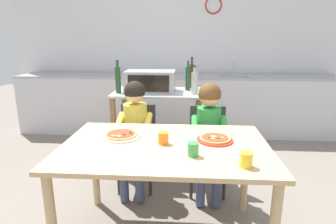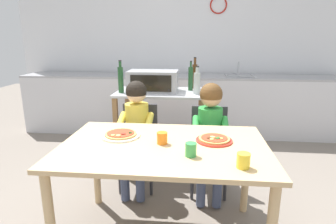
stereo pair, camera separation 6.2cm
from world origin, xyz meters
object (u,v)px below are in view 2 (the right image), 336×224
object	(u,v)px
bottle_brown_beer	(191,78)
bottle_squat_spirits	(195,75)
dining_chair_left	(139,140)
drinking_cup_yellow	(243,160)
child_in_yellow_shirt	(136,124)
child_in_green_shirt	(210,126)
pizza_plate_white	(121,135)
dining_chair_right	(209,143)
kitchen_island_cart	(161,116)
pizza_plate_red_rimmed	(214,139)
dining_table	(164,157)
drinking_cup_orange	(162,138)
toaster_oven	(153,81)
bottle_clear_vinegar	(121,79)
bottle_dark_olive_oil	(197,83)
drinking_cup_green	(191,150)

from	to	relation	value
bottle_brown_beer	bottle_squat_spirits	bearing A→B (deg)	71.33
dining_chair_left	drinking_cup_yellow	size ratio (longest dim) A/B	9.39
bottle_brown_beer	child_in_yellow_shirt	bearing A→B (deg)	-123.88
child_in_green_shirt	pizza_plate_white	distance (m)	0.85
dining_chair_right	drinking_cup_yellow	size ratio (longest dim) A/B	9.39
kitchen_island_cart	bottle_squat_spirits	distance (m)	0.62
pizza_plate_red_rimmed	bottle_brown_beer	bearing A→B (deg)	98.73
dining_table	child_in_yellow_shirt	distance (m)	0.74
kitchen_island_cart	dining_table	world-z (taller)	kitchen_island_cart
drinking_cup_orange	child_in_green_shirt	bearing A→B (deg)	59.84
kitchen_island_cart	dining_chair_right	bearing A→B (deg)	-45.32
toaster_oven	bottle_brown_beer	distance (m)	0.43
bottle_clear_vinegar	bottle_dark_olive_oil	size ratio (longest dim) A/B	1.18
dining_table	drinking_cup_yellow	xyz separation A→B (m)	(0.48, -0.31, 0.14)
child_in_green_shirt	drinking_cup_yellow	bearing A→B (deg)	-81.76
drinking_cup_yellow	drinking_cup_green	xyz separation A→B (m)	(-0.30, 0.13, 0.00)
drinking_cup_green	drinking_cup_orange	world-z (taller)	drinking_cup_green
kitchen_island_cart	bottle_squat_spirits	xyz separation A→B (m)	(0.37, 0.23, 0.44)
dining_table	drinking_cup_green	size ratio (longest dim) A/B	16.41
pizza_plate_white	dining_table	bearing A→B (deg)	-20.77
child_in_green_shirt	drinking_cup_orange	size ratio (longest dim) A/B	12.86
dining_chair_right	child_in_green_shirt	world-z (taller)	child_in_green_shirt
bottle_dark_olive_oil	drinking_cup_yellow	xyz separation A→B (m)	(0.26, -1.46, -0.21)
toaster_oven	bottle_clear_vinegar	distance (m)	0.35
bottle_squat_spirits	drinking_cup_yellow	bearing A→B (deg)	-80.99
dining_chair_right	drinking_cup_orange	bearing A→B (deg)	-116.08
pizza_plate_red_rimmed	kitchen_island_cart	bearing A→B (deg)	113.98
child_in_green_shirt	drinking_cup_orange	bearing A→B (deg)	-120.16
drinking_cup_yellow	pizza_plate_red_rimmed	bearing A→B (deg)	108.63
bottle_clear_vinegar	drinking_cup_green	xyz separation A→B (m)	(0.79, -1.34, -0.23)
dining_table	pizza_plate_red_rimmed	size ratio (longest dim) A/B	5.53
kitchen_island_cart	toaster_oven	distance (m)	0.41
pizza_plate_red_rimmed	drinking_cup_yellow	world-z (taller)	drinking_cup_yellow
drinking_cup_yellow	bottle_dark_olive_oil	bearing A→B (deg)	100.12
bottle_clear_vinegar	dining_chair_left	size ratio (longest dim) A/B	0.43
bottle_brown_beer	dining_chair_left	size ratio (longest dim) A/B	0.41
child_in_green_shirt	drinking_cup_orange	world-z (taller)	child_in_green_shirt
toaster_oven	dining_chair_right	size ratio (longest dim) A/B	0.67
dining_chair_left	pizza_plate_red_rimmed	world-z (taller)	dining_chair_left
bottle_brown_beer	child_in_green_shirt	world-z (taller)	bottle_brown_beer
bottle_brown_beer	dining_chair_right	distance (m)	0.85
kitchen_island_cart	dining_chair_right	distance (m)	0.76
bottle_brown_beer	toaster_oven	bearing A→B (deg)	-164.92
bottle_squat_spirits	drinking_cup_yellow	xyz separation A→B (m)	(0.29, -1.82, -0.23)
toaster_oven	dining_chair_left	distance (m)	0.71
bottle_brown_beer	child_in_yellow_shirt	xyz separation A→B (m)	(-0.49, -0.72, -0.33)
child_in_yellow_shirt	pizza_plate_white	bearing A→B (deg)	-89.97
dining_chair_right	drinking_cup_green	size ratio (longest dim) A/B	9.39
toaster_oven	dining_table	xyz separation A→B (m)	(0.26, -1.27, -0.33)
dining_chair_right	drinking_cup_orange	xyz separation A→B (m)	(-0.36, -0.74, 0.31)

